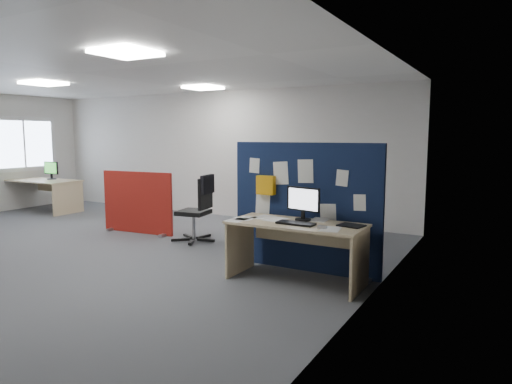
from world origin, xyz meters
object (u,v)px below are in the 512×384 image
at_px(second_desk, 45,187).
at_px(office_chair, 199,205).
at_px(main_desk, 297,236).
at_px(monitor_second, 51,170).
at_px(navy_divider, 304,207).
at_px(red_divider, 137,203).
at_px(monitor_main, 303,202).

bearing_deg(second_desk, office_chair, -8.68).
relative_size(main_desk, monitor_second, 3.57).
height_order(navy_divider, red_divider, navy_divider).
height_order(second_desk, monitor_second, monitor_second).
relative_size(second_desk, office_chair, 1.58).
bearing_deg(navy_divider, main_desk, -75.58).
bearing_deg(monitor_second, office_chair, -10.03).
relative_size(monitor_second, office_chair, 0.41).
relative_size(main_desk, second_desk, 0.94).
height_order(navy_divider, office_chair, navy_divider).
relative_size(navy_divider, monitor_second, 4.44).
relative_size(red_divider, office_chair, 1.35).
xyz_separation_m(red_divider, monitor_second, (-3.56, 0.89, 0.41)).
bearing_deg(navy_divider, second_desk, 169.05).
xyz_separation_m(navy_divider, second_desk, (-7.14, 1.38, -0.28)).
distance_m(navy_divider, monitor_main, 0.37).
xyz_separation_m(main_desk, red_divider, (-3.65, 1.10, -0.01)).
xyz_separation_m(main_desk, second_desk, (-7.26, 1.84, 0.01)).
height_order(navy_divider, monitor_main, navy_divider).
distance_m(navy_divider, red_divider, 3.61).
relative_size(main_desk, office_chair, 1.48).
bearing_deg(monitor_second, second_desk, -107.15).
height_order(navy_divider, second_desk, navy_divider).
bearing_deg(office_chair, main_desk, -33.99).
relative_size(red_divider, monitor_second, 3.25).
bearing_deg(second_desk, monitor_second, 72.46).
bearing_deg(monitor_main, navy_divider, 124.46).
distance_m(second_desk, monitor_second, 0.43).
relative_size(main_desk, monitor_main, 3.51).
bearing_deg(red_divider, navy_divider, -15.16).
distance_m(navy_divider, office_chair, 2.23).
xyz_separation_m(monitor_main, office_chair, (-2.27, 0.95, -0.33)).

